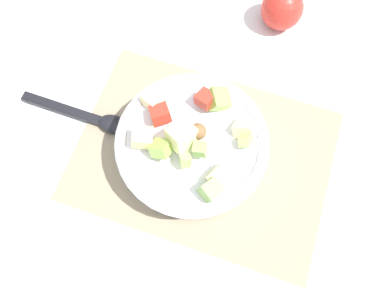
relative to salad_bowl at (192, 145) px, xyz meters
The scene contains 5 objects.
ground_plane 0.05m from the salad_bowl, 15.53° to the left, with size 2.40×2.40×0.00m, color silver.
placemat 0.05m from the salad_bowl, 15.53° to the left, with size 0.44×0.32×0.01m, color gray.
salad_bowl is the anchor object (origin of this frame).
serving_spoon 0.20m from the salad_bowl, behind, with size 0.21×0.04×0.01m.
whole_apple 0.34m from the salad_bowl, 77.31° to the left, with size 0.08×0.08×0.09m.
Camera 1 is at (0.05, -0.22, 0.64)m, focal length 35.79 mm.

